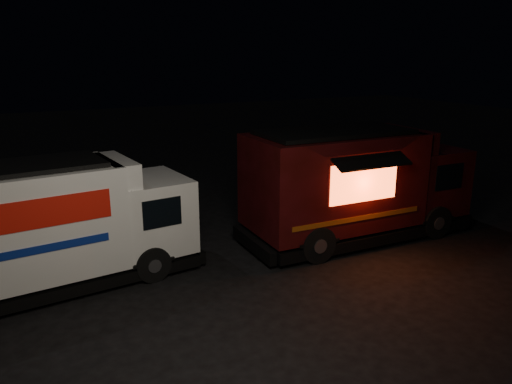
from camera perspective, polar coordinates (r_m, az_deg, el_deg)
The scene contains 3 objects.
ground at distance 11.89m, azimuth -4.87°, elevation -10.76°, with size 80.00×80.00×0.00m, color black.
white_truck at distance 12.30m, azimuth -21.85°, elevation -3.49°, with size 6.55×2.23×2.97m, color silver, non-canonical shape.
red_truck at distance 14.77m, azimuth 11.64°, elevation 1.00°, with size 6.97×2.56×3.24m, color #3D0B0E, non-canonical shape.
Camera 1 is at (-3.92, -9.90, 5.29)m, focal length 35.00 mm.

